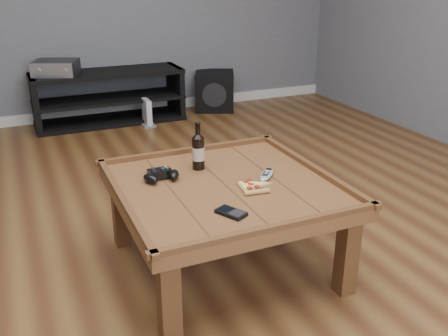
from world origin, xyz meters
name	(u,v)px	position (x,y,z in m)	size (l,w,h in m)	color
ground	(225,265)	(0.00, 0.00, 0.00)	(6.00, 6.00, 0.00)	#492814
baseboard	(106,111)	(0.00, 2.99, 0.05)	(5.00, 0.02, 0.10)	silver
coffee_table	(225,196)	(0.00, 0.00, 0.39)	(1.03, 1.03, 0.48)	brown
media_console	(109,97)	(0.00, 2.75, 0.25)	(1.40, 0.45, 0.50)	black
beer_bottle	(198,150)	(-0.04, 0.23, 0.55)	(0.06, 0.06, 0.24)	black
game_controller	(161,175)	(-0.26, 0.17, 0.48)	(0.20, 0.13, 0.05)	black
pizza_slice	(252,187)	(0.10, -0.09, 0.46)	(0.16, 0.23, 0.02)	tan
smartphone	(231,213)	(-0.10, -0.29, 0.46)	(0.12, 0.14, 0.02)	black
remote_control	(267,175)	(0.22, 0.00, 0.46)	(0.15, 0.16, 0.02)	#959AA2
av_receiver	(56,68)	(-0.45, 2.75, 0.56)	(0.46, 0.42, 0.13)	black
subwoofer	(215,91)	(1.11, 2.80, 0.20)	(0.52, 0.52, 0.39)	black
game_console	(147,114)	(0.30, 2.50, 0.11)	(0.11, 0.20, 0.25)	slate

